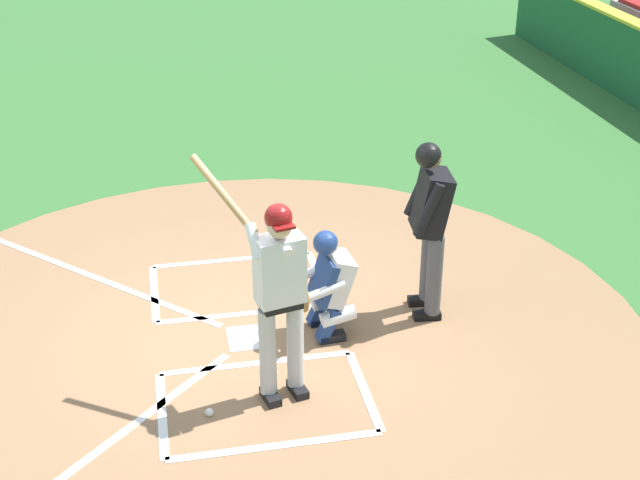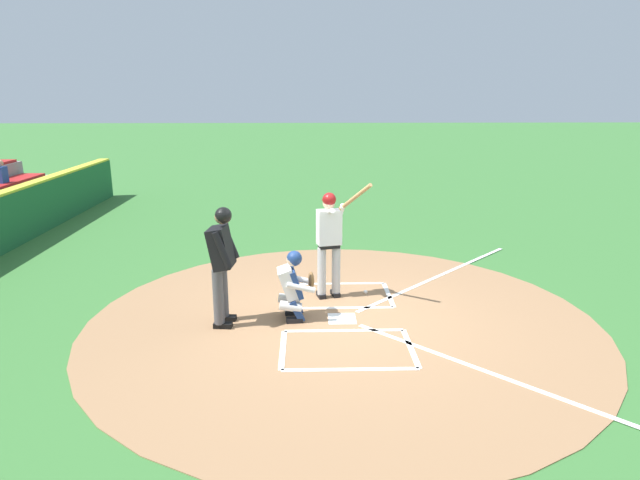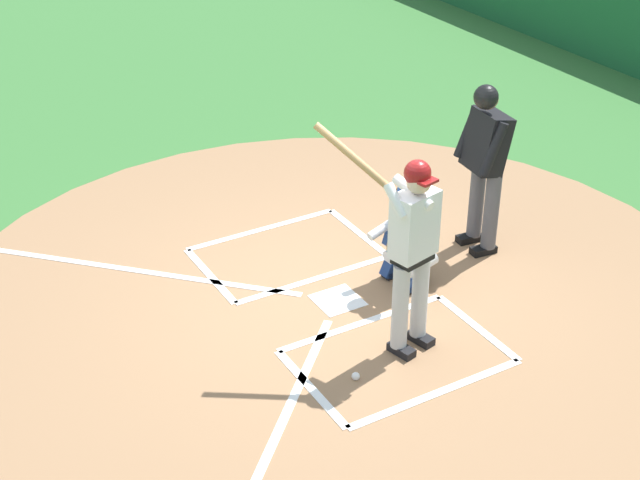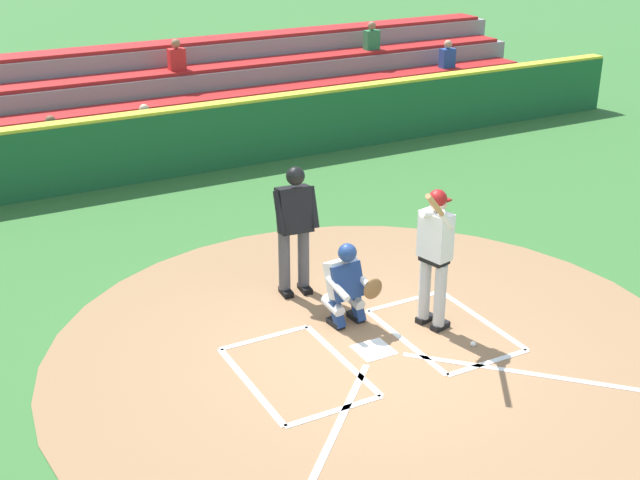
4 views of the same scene
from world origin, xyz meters
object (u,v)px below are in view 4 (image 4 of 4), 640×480
(baseball, at_px, (473,344))
(batter, at_px, (435,249))
(plate_umpire, at_px, (294,222))
(catcher, at_px, (347,282))

(baseball, bearing_deg, batter, -74.77)
(plate_umpire, distance_m, baseball, 2.86)
(batter, relative_size, catcher, 1.88)
(batter, height_order, plate_umpire, batter)
(batter, height_order, catcher, batter)
(catcher, xyz_separation_m, plate_umpire, (0.20, -1.07, 0.49))
(batter, bearing_deg, plate_umpire, -56.78)
(batter, relative_size, baseball, 28.76)
(plate_umpire, bearing_deg, catcher, 100.70)
(catcher, bearing_deg, plate_umpire, -79.30)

